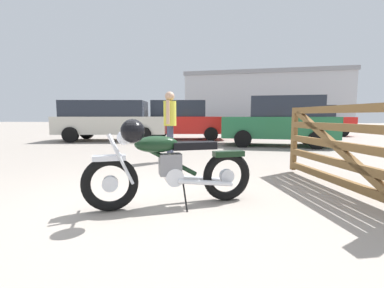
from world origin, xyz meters
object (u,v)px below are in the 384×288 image
dark_sedan_left (182,120)px  red_hatchback_near (110,119)px  timber_gate (350,144)px  vintage_motorcycle (168,166)px  blue_hatchback_right (310,120)px  white_estate_far (279,121)px  bystander (170,119)px

dark_sedan_left → red_hatchback_near: (-3.05, -1.09, 0.02)m
red_hatchback_near → timber_gate: bearing=-55.3°
vintage_motorcycle → timber_gate: size_ratio=0.78×
blue_hatchback_right → white_estate_far: bearing=-122.3°
timber_gate → bystander: bystander is taller
vintage_motorcycle → blue_hatchback_right: blue_hatchback_right is taller
dark_sedan_left → blue_hatchback_right: dark_sedan_left is taller
timber_gate → dark_sedan_left: dark_sedan_left is taller
blue_hatchback_right → white_estate_far: (-2.65, -5.51, 0.08)m
bystander → red_hatchback_near: red_hatchback_near is taller
timber_gate → red_hatchback_near: bearing=28.3°
red_hatchback_near → blue_hatchback_right: 10.69m
bystander → dark_sedan_left: 6.02m
bystander → blue_hatchback_right: (5.84, 9.39, -0.18)m
dark_sedan_left → red_hatchback_near: size_ratio=0.83×
red_hatchback_near → blue_hatchback_right: bearing=15.6°
vintage_motorcycle → blue_hatchback_right: size_ratio=0.45×
red_hatchback_near → white_estate_far: 7.10m
bystander → vintage_motorcycle: bearing=-76.5°
dark_sedan_left → white_estate_far: same height
bystander → blue_hatchback_right: 11.06m
bystander → white_estate_far: size_ratio=0.42×
timber_gate → vintage_motorcycle: bearing=93.6°
timber_gate → red_hatchback_near: (-6.89, 7.10, 0.24)m
bystander → dark_sedan_left: bearing=98.5°
red_hatchback_near → white_estate_far: white_estate_far is taller
vintage_motorcycle → dark_sedan_left: bearing=-104.6°
blue_hatchback_right → red_hatchback_near: bearing=-161.6°
white_estate_far → bystander: bearing=54.3°
timber_gate → white_estate_far: 6.12m
vintage_motorcycle → timber_gate: 2.50m
timber_gate → blue_hatchback_right: size_ratio=0.57×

